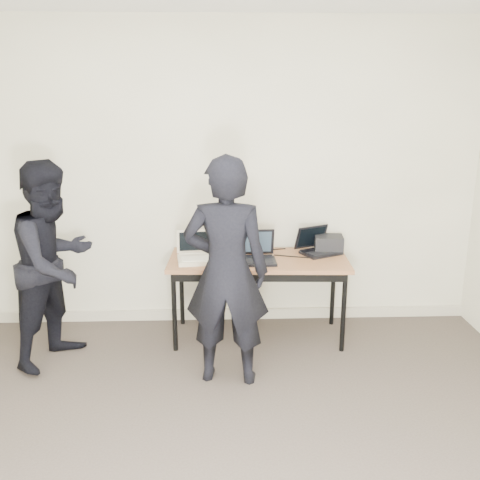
{
  "coord_description": "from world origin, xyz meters",
  "views": [
    {
      "loc": [
        -0.05,
        -2.44,
        2.08
      ],
      "look_at": [
        0.1,
        1.6,
        0.95
      ],
      "focal_mm": 40.0,
      "sensor_mm": 36.0,
      "label": 1
    }
  ],
  "objects_px": {
    "equipment_box": "(329,244)",
    "person_observer": "(55,263)",
    "laptop_beige": "(196,255)",
    "laptop_center": "(256,254)",
    "leather_satchel": "(236,237)",
    "desk": "(258,265)",
    "person_typist": "(226,272)",
    "laptop_right": "(317,247)"
  },
  "relations": [
    {
      "from": "laptop_center",
      "to": "person_typist",
      "type": "xyz_separation_m",
      "value": [
        -0.25,
        -0.63,
        0.06
      ]
    },
    {
      "from": "laptop_beige",
      "to": "leather_satchel",
      "type": "distance_m",
      "value": 0.44
    },
    {
      "from": "laptop_center",
      "to": "laptop_right",
      "type": "distance_m",
      "value": 0.59
    },
    {
      "from": "laptop_beige",
      "to": "equipment_box",
      "type": "xyz_separation_m",
      "value": [
        1.16,
        0.23,
        0.02
      ]
    },
    {
      "from": "person_observer",
      "to": "leather_satchel",
      "type": "bearing_deg",
      "value": -42.31
    },
    {
      "from": "laptop_center",
      "to": "person_typist",
      "type": "bearing_deg",
      "value": -112.93
    },
    {
      "from": "desk",
      "to": "equipment_box",
      "type": "height_order",
      "value": "equipment_box"
    },
    {
      "from": "leather_satchel",
      "to": "equipment_box",
      "type": "bearing_deg",
      "value": 5.18
    },
    {
      "from": "laptop_beige",
      "to": "leather_satchel",
      "type": "relative_size",
      "value": 0.87
    },
    {
      "from": "laptop_center",
      "to": "person_observer",
      "type": "bearing_deg",
      "value": -171.69
    },
    {
      "from": "laptop_center",
      "to": "leather_satchel",
      "type": "xyz_separation_m",
      "value": [
        -0.15,
        0.28,
        0.07
      ]
    },
    {
      "from": "laptop_right",
      "to": "person_observer",
      "type": "relative_size",
      "value": 0.25
    },
    {
      "from": "person_typist",
      "to": "person_observer",
      "type": "height_order",
      "value": "person_typist"
    },
    {
      "from": "laptop_center",
      "to": "leather_satchel",
      "type": "bearing_deg",
      "value": 117.7
    },
    {
      "from": "laptop_beige",
      "to": "person_typist",
      "type": "relative_size",
      "value": 0.2
    },
    {
      "from": "laptop_center",
      "to": "leather_satchel",
      "type": "height_order",
      "value": "leather_satchel"
    },
    {
      "from": "laptop_right",
      "to": "leather_satchel",
      "type": "relative_size",
      "value": 1.06
    },
    {
      "from": "laptop_center",
      "to": "person_observer",
      "type": "distance_m",
      "value": 1.59
    },
    {
      "from": "leather_satchel",
      "to": "person_typist",
      "type": "relative_size",
      "value": 0.23
    },
    {
      "from": "desk",
      "to": "leather_satchel",
      "type": "relative_size",
      "value": 4.01
    },
    {
      "from": "laptop_beige",
      "to": "person_typist",
      "type": "bearing_deg",
      "value": -76.36
    },
    {
      "from": "laptop_right",
      "to": "person_observer",
      "type": "height_order",
      "value": "person_observer"
    },
    {
      "from": "person_typist",
      "to": "person_observer",
      "type": "distance_m",
      "value": 1.37
    },
    {
      "from": "equipment_box",
      "to": "person_observer",
      "type": "xyz_separation_m",
      "value": [
        -2.23,
        -0.51,
        0.01
      ]
    },
    {
      "from": "person_observer",
      "to": "laptop_center",
      "type": "bearing_deg",
      "value": -53.72
    },
    {
      "from": "desk",
      "to": "person_observer",
      "type": "relative_size",
      "value": 0.96
    },
    {
      "from": "leather_satchel",
      "to": "laptop_right",
      "type": "bearing_deg",
      "value": 1.87
    },
    {
      "from": "leather_satchel",
      "to": "person_observer",
      "type": "distance_m",
      "value": 1.52
    },
    {
      "from": "leather_satchel",
      "to": "equipment_box",
      "type": "distance_m",
      "value": 0.81
    },
    {
      "from": "desk",
      "to": "laptop_beige",
      "type": "height_order",
      "value": "laptop_beige"
    },
    {
      "from": "person_observer",
      "to": "person_typist",
      "type": "bearing_deg",
      "value": -78.83
    },
    {
      "from": "laptop_right",
      "to": "equipment_box",
      "type": "distance_m",
      "value": 0.12
    },
    {
      "from": "equipment_box",
      "to": "laptop_right",
      "type": "bearing_deg",
      "value": -161.58
    },
    {
      "from": "equipment_box",
      "to": "person_typist",
      "type": "distance_m",
      "value": 1.26
    },
    {
      "from": "laptop_beige",
      "to": "person_observer",
      "type": "distance_m",
      "value": 1.11
    },
    {
      "from": "desk",
      "to": "laptop_center",
      "type": "height_order",
      "value": "laptop_center"
    },
    {
      "from": "person_observer",
      "to": "desk",
      "type": "bearing_deg",
      "value": -52.09
    },
    {
      "from": "laptop_right",
      "to": "leather_satchel",
      "type": "xyz_separation_m",
      "value": [
        -0.7,
        0.07,
        0.08
      ]
    },
    {
      "from": "laptop_beige",
      "to": "leather_satchel",
      "type": "height_order",
      "value": "leather_satchel"
    },
    {
      "from": "leather_satchel",
      "to": "person_typist",
      "type": "height_order",
      "value": "person_typist"
    },
    {
      "from": "laptop_center",
      "to": "laptop_right",
      "type": "relative_size",
      "value": 0.81
    },
    {
      "from": "laptop_right",
      "to": "equipment_box",
      "type": "relative_size",
      "value": 1.67
    }
  ]
}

